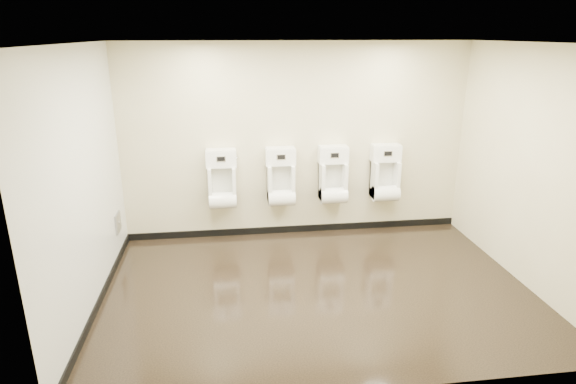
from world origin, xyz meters
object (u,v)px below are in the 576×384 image
at_px(urinal_0, 222,183).
at_px(urinal_3, 385,177).
at_px(access_panel, 118,222).
at_px(urinal_2, 333,179).
at_px(urinal_1, 281,181).

height_order(urinal_0, urinal_3, same).
relative_size(access_panel, urinal_0, 0.31).
distance_m(access_panel, urinal_0, 1.50).
bearing_deg(access_panel, urinal_0, 16.19).
bearing_deg(urinal_2, urinal_3, 0.00).
bearing_deg(access_panel, urinal_3, 6.09).
relative_size(urinal_0, urinal_1, 1.00).
bearing_deg(urinal_3, urinal_2, 180.00).
xyz_separation_m(urinal_0, urinal_1, (0.84, 0.00, 0.00)).
relative_size(urinal_0, urinal_2, 1.00).
relative_size(urinal_1, urinal_2, 1.00).
bearing_deg(access_panel, urinal_1, 10.26).
bearing_deg(urinal_0, access_panel, -163.81).
height_order(urinal_1, urinal_2, same).
distance_m(access_panel, urinal_1, 2.30).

